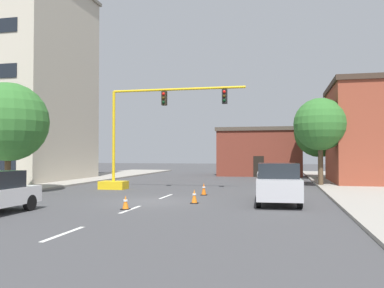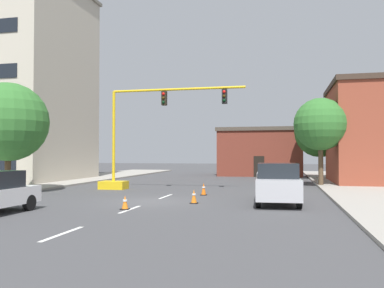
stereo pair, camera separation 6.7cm
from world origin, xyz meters
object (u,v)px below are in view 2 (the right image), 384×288
(traffic_signal_gantry, at_px, (132,156))
(tree_right_mid, at_px, (320,124))
(pickup_truck_silver, at_px, (277,183))
(traffic_cone_roadside_c, at_px, (125,203))
(tree_right_far, at_px, (320,132))
(traffic_cone_roadside_b, at_px, (204,189))
(traffic_cone_roadside_a, at_px, (194,196))
(tree_left_near, at_px, (8,122))

(traffic_signal_gantry, relative_size, tree_right_mid, 1.52)
(pickup_truck_silver, relative_size, traffic_cone_roadside_c, 8.88)
(tree_right_mid, distance_m, tree_right_far, 9.46)
(tree_right_far, relative_size, traffic_cone_roadside_c, 11.26)
(traffic_signal_gantry, distance_m, tree_right_mid, 14.06)
(pickup_truck_silver, xyz_separation_m, traffic_cone_roadside_b, (-4.28, 3.03, -0.62))
(tree_right_far, distance_m, traffic_cone_roadside_b, 19.62)
(tree_right_mid, height_order, traffic_cone_roadside_a, tree_right_mid)
(tree_right_mid, bearing_deg, tree_left_near, -153.40)
(tree_right_far, height_order, traffic_cone_roadside_a, tree_right_far)
(tree_right_mid, height_order, tree_left_near, tree_left_near)
(tree_right_far, xyz_separation_m, traffic_cone_roadside_c, (-10.21, -24.14, -4.22))
(traffic_signal_gantry, bearing_deg, traffic_cone_roadside_b, -25.96)
(pickup_truck_silver, distance_m, traffic_cone_roadside_c, 7.47)
(tree_right_mid, distance_m, tree_left_near, 21.48)
(tree_left_near, relative_size, pickup_truck_silver, 1.24)
(traffic_cone_roadside_a, relative_size, traffic_cone_roadside_b, 0.95)
(tree_right_mid, height_order, traffic_cone_roadside_c, tree_right_mid)
(tree_right_far, bearing_deg, traffic_cone_roadside_c, -112.93)
(tree_left_near, bearing_deg, pickup_truck_silver, -4.87)
(traffic_signal_gantry, bearing_deg, traffic_cone_roadside_c, -70.32)
(pickup_truck_silver, bearing_deg, tree_right_far, 79.57)
(traffic_cone_roadside_c, bearing_deg, tree_right_mid, 57.27)
(tree_left_near, height_order, tree_right_far, tree_right_far)
(tree_right_far, height_order, pickup_truck_silver, tree_right_far)
(tree_right_mid, distance_m, traffic_cone_roadside_a, 14.47)
(tree_right_mid, xyz_separation_m, tree_right_far, (0.76, 9.43, -0.09))
(pickup_truck_silver, relative_size, traffic_cone_roadside_b, 7.49)
(pickup_truck_silver, bearing_deg, traffic_cone_roadside_b, 144.74)
(tree_right_mid, bearing_deg, tree_right_far, 85.39)
(traffic_signal_gantry, xyz_separation_m, traffic_cone_roadside_b, (5.54, -2.70, -1.94))
(traffic_cone_roadside_b, height_order, traffic_cone_roadside_c, traffic_cone_roadside_b)
(traffic_signal_gantry, height_order, traffic_cone_roadside_b, traffic_signal_gantry)
(traffic_signal_gantry, height_order, pickup_truck_silver, traffic_signal_gantry)
(tree_right_mid, xyz_separation_m, tree_left_near, (-19.21, -9.62, -0.23))
(traffic_cone_roadside_a, bearing_deg, tree_left_near, 169.26)
(tree_left_near, xyz_separation_m, tree_right_far, (19.97, 19.05, 0.13))
(tree_right_far, bearing_deg, traffic_signal_gantry, -132.74)
(traffic_signal_gantry, xyz_separation_m, pickup_truck_silver, (9.83, -5.73, -1.33))
(traffic_cone_roadside_c, bearing_deg, pickup_truck_silver, 29.90)
(tree_right_far, bearing_deg, tree_right_mid, -94.61)
(tree_right_mid, distance_m, pickup_truck_silver, 11.97)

